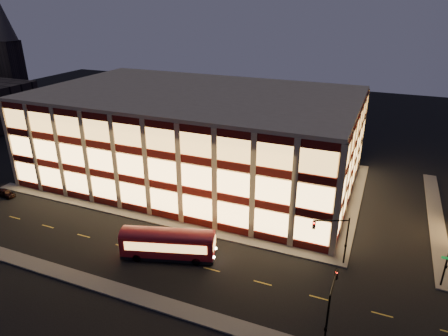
% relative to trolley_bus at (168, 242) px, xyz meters
% --- Properties ---
extents(ground, '(200.00, 200.00, 0.00)m').
position_rel_trolley_bus_xyz_m(ground, '(-4.38, 5.75, -2.03)').
color(ground, black).
rests_on(ground, ground).
extents(sidewalk_office_south, '(54.00, 2.00, 0.15)m').
position_rel_trolley_bus_xyz_m(sidewalk_office_south, '(-7.38, 6.75, -1.95)').
color(sidewalk_office_south, '#514F4C').
rests_on(sidewalk_office_south, ground).
extents(sidewalk_office_east, '(2.00, 30.00, 0.15)m').
position_rel_trolley_bus_xyz_m(sidewalk_office_east, '(18.62, 22.75, -1.95)').
color(sidewalk_office_east, '#514F4C').
rests_on(sidewalk_office_east, ground).
extents(sidewalk_tower_west, '(2.00, 30.00, 0.15)m').
position_rel_trolley_bus_xyz_m(sidewalk_tower_west, '(29.62, 22.75, -1.95)').
color(sidewalk_tower_west, '#514F4C').
rests_on(sidewalk_tower_west, ground).
extents(sidewalk_near, '(100.00, 2.00, 0.15)m').
position_rel_trolley_bus_xyz_m(sidewalk_near, '(-4.38, -7.25, -1.95)').
color(sidewalk_near, '#514F4C').
rests_on(sidewalk_near, ground).
extents(office_building, '(50.45, 30.45, 14.50)m').
position_rel_trolley_bus_xyz_m(office_building, '(-7.30, 22.67, 5.22)').
color(office_building, tan).
rests_on(office_building, ground).
extents(church_tower, '(5.00, 5.00, 18.00)m').
position_rel_trolley_bus_xyz_m(church_tower, '(-74.38, 45.75, 6.97)').
color(church_tower, '#2D2621').
rests_on(church_tower, ground).
extents(church_spire, '(6.00, 6.00, 10.00)m').
position_rel_trolley_bus_xyz_m(church_spire, '(-74.38, 45.75, 20.97)').
color(church_spire, '#4C473F').
rests_on(church_spire, church_tower).
extents(traffic_signal_far, '(3.79, 1.87, 6.00)m').
position_rel_trolley_bus_xyz_m(traffic_signal_far, '(17.83, 5.99, 2.08)').
color(traffic_signal_far, black).
rests_on(traffic_signal_far, ground).
extents(traffic_signal_near, '(0.32, 4.45, 6.00)m').
position_rel_trolley_bus_xyz_m(traffic_signal_near, '(19.12, -5.28, 2.10)').
color(traffic_signal_near, black).
rests_on(traffic_signal_near, ground).
extents(trolley_bus, '(11.12, 5.72, 3.66)m').
position_rel_trolley_bus_xyz_m(trolley_bus, '(0.00, 0.00, 0.00)').
color(trolley_bus, maroon).
rests_on(trolley_bus, ground).
extents(parked_car_0, '(3.41, 1.57, 1.13)m').
position_rel_trolley_bus_xyz_m(parked_car_0, '(-31.00, 4.05, -1.46)').
color(parked_car_0, black).
rests_on(parked_car_0, ground).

